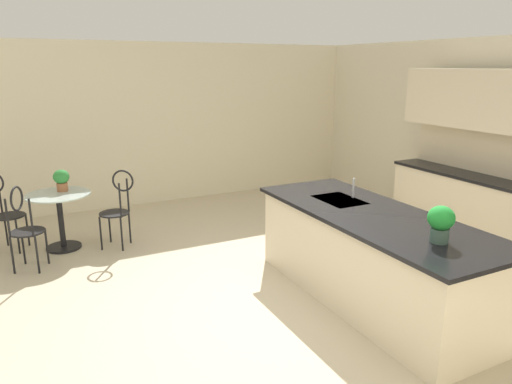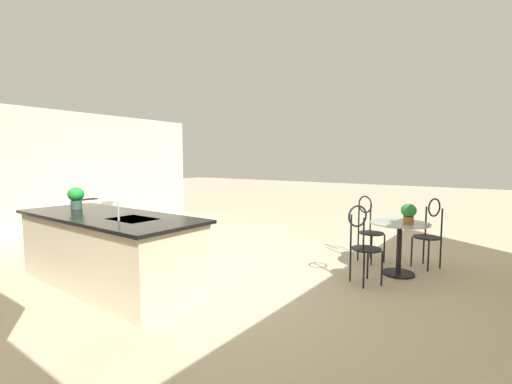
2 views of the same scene
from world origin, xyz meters
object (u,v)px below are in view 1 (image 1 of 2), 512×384
at_px(chair_near_window, 118,205).
at_px(chair_toward_desk, 4,207).
at_px(potted_plant_counter_far, 441,222).
at_px(potted_plant_on_table, 61,179).
at_px(bistro_table, 60,216).
at_px(chair_by_island, 24,224).

height_order(chair_near_window, chair_toward_desk, same).
xyz_separation_m(chair_toward_desk, potted_plant_counter_far, (4.01, 3.26, 0.52)).
distance_m(chair_near_window, potted_plant_on_table, 0.80).
distance_m(bistro_table, chair_toward_desk, 0.70).
relative_size(chair_near_window, potted_plant_counter_far, 3.39).
height_order(chair_by_island, potted_plant_counter_far, potted_plant_counter_far).
height_order(chair_toward_desk, potted_plant_counter_far, potted_plant_counter_far).
xyz_separation_m(chair_toward_desk, potted_plant_on_table, (0.14, 0.71, 0.33)).
distance_m(bistro_table, chair_by_island, 0.72).
height_order(chair_toward_desk, potted_plant_on_table, chair_toward_desk).
xyz_separation_m(chair_by_island, potted_plant_counter_far, (3.17, 3.04, 0.52)).
distance_m(bistro_table, potted_plant_on_table, 0.48).
distance_m(bistro_table, potted_plant_counter_far, 4.61).
bearing_deg(bistro_table, chair_near_window, 67.62).
bearing_deg(chair_toward_desk, chair_by_island, 14.56).
height_order(bistro_table, chair_by_island, chair_by_island).
relative_size(chair_by_island, potted_plant_on_table, 3.68).
relative_size(potted_plant_on_table, potted_plant_counter_far, 0.92).
bearing_deg(chair_by_island, potted_plant_counter_far, 43.80).
xyz_separation_m(chair_by_island, potted_plant_on_table, (-0.70, 0.49, 0.33)).
bearing_deg(potted_plant_on_table, potted_plant_counter_far, 33.42).
distance_m(chair_near_window, chair_toward_desk, 1.43).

